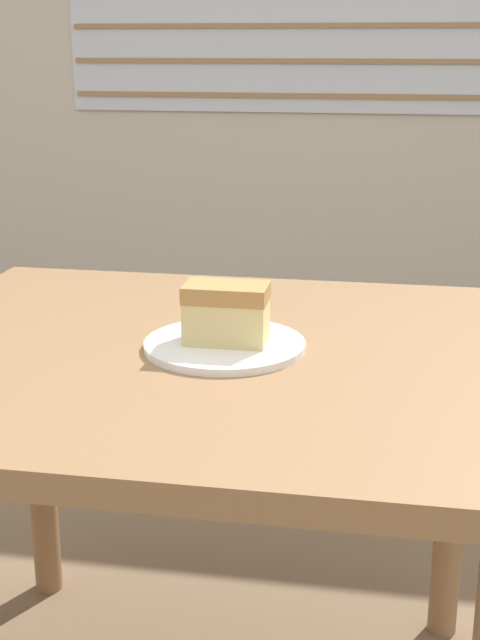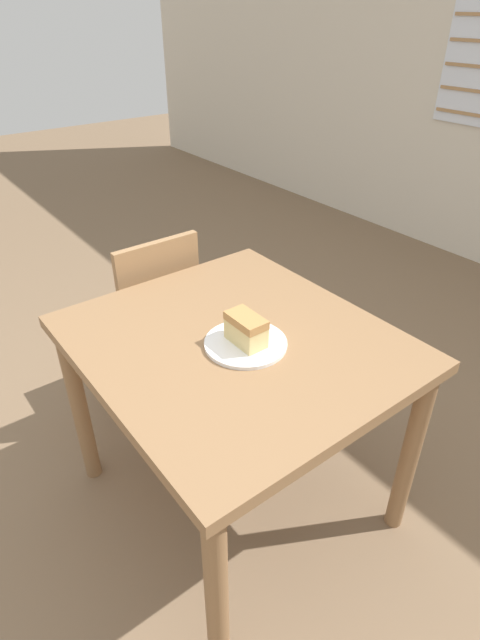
# 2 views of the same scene
# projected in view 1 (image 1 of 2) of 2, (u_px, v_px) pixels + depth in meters

# --- Properties ---
(dining_table_near) EXTENTS (0.98, 0.88, 0.74)m
(dining_table_near) POSITION_uv_depth(u_px,v_px,m) (194.00, 409.00, 1.41)
(dining_table_near) COLOR olive
(dining_table_near) RESTS_ON ground_plane
(plate) EXTENTS (0.25, 0.25, 0.01)m
(plate) POSITION_uv_depth(u_px,v_px,m) (225.00, 345.00, 1.37)
(plate) COLOR white
(plate) RESTS_ON dining_table_near
(cake_slice) EXTENTS (0.13, 0.07, 0.09)m
(cake_slice) POSITION_uv_depth(u_px,v_px,m) (226.00, 313.00, 1.35)
(cake_slice) COLOR #E0C67F
(cake_slice) RESTS_ON plate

